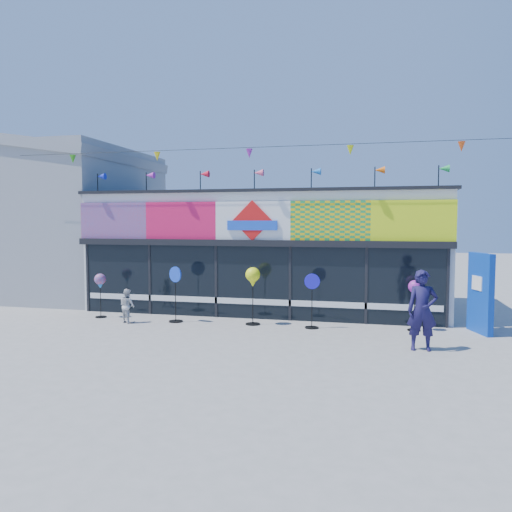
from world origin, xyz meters
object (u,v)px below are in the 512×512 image
(spinner_4, at_px, (415,290))
(child, at_px, (127,306))
(spinner_0, at_px, (100,282))
(spinner_1, at_px, (176,293))
(blue_sign, at_px, (480,293))
(spinner_3, at_px, (312,299))
(spinner_2, at_px, (253,279))
(adult_man, at_px, (422,310))

(spinner_4, height_order, child, spinner_4)
(spinner_0, relative_size, spinner_4, 0.99)
(spinner_1, distance_m, child, 1.51)
(blue_sign, bearing_deg, spinner_4, 164.94)
(spinner_0, bearing_deg, spinner_1, -2.62)
(spinner_0, distance_m, child, 1.48)
(blue_sign, xyz_separation_m, spinner_1, (-8.75, -0.51, -0.21))
(spinner_3, relative_size, child, 1.53)
(spinner_0, bearing_deg, blue_sign, 1.95)
(spinner_2, xyz_separation_m, spinner_4, (4.62, 0.25, -0.23))
(spinner_1, xyz_separation_m, child, (-1.39, -0.44, -0.38))
(spinner_0, xyz_separation_m, spinner_2, (5.02, 0.04, 0.24))
(spinner_0, bearing_deg, spinner_2, 0.45)
(spinner_0, height_order, spinner_3, spinner_3)
(spinner_1, relative_size, spinner_2, 0.99)
(spinner_0, relative_size, spinner_1, 0.83)
(adult_man, bearing_deg, spinner_4, 87.51)
(spinner_3, xyz_separation_m, spinner_4, (2.84, 0.34, 0.31))
(spinner_4, xyz_separation_m, child, (-8.41, -0.85, -0.63))
(spinner_3, distance_m, adult_man, 3.41)
(spinner_2, bearing_deg, adult_man, -22.77)
(spinner_0, relative_size, adult_man, 0.73)
(spinner_1, height_order, spinner_4, spinner_1)
(blue_sign, distance_m, spinner_2, 6.37)
(spinner_0, distance_m, spinner_2, 5.02)
(spinner_3, xyz_separation_m, adult_man, (2.86, -1.85, 0.13))
(spinner_2, xyz_separation_m, child, (-3.78, -0.60, -0.86))
(child, bearing_deg, spinner_4, -148.04)
(spinner_2, bearing_deg, spinner_0, -179.55)
(adult_man, xyz_separation_m, child, (-8.42, 1.35, -0.45))
(spinner_0, relative_size, spinner_3, 0.89)
(blue_sign, xyz_separation_m, spinner_3, (-4.58, -0.44, -0.28))
(blue_sign, height_order, adult_man, blue_sign)
(spinner_0, xyz_separation_m, spinner_3, (6.79, -0.05, -0.29))
(adult_man, bearing_deg, spinner_0, 166.03)
(blue_sign, relative_size, spinner_3, 1.40)
(spinner_1, distance_m, spinner_2, 2.44)
(spinner_0, distance_m, adult_man, 9.84)
(blue_sign, height_order, spinner_0, blue_sign)
(spinner_1, distance_m, spinner_3, 4.17)
(spinner_1, bearing_deg, blue_sign, 3.32)
(blue_sign, relative_size, adult_man, 1.15)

